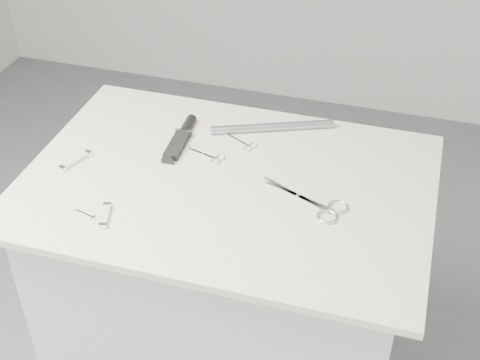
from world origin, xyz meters
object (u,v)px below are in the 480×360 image
(embroidery_scissors_b, at_px, (245,144))
(pocket_knife_a, at_px, (76,161))
(plinth, at_px, (229,310))
(pocket_knife_b, at_px, (105,215))
(tiny_scissors, at_px, (90,216))
(metal_rail, at_px, (272,127))
(embroidery_scissors_a, at_px, (211,157))
(sheathed_knife, at_px, (182,136))
(large_shears, at_px, (320,206))

(embroidery_scissors_b, distance_m, pocket_knife_a, 0.44)
(plinth, height_order, pocket_knife_a, pocket_knife_a)
(embroidery_scissors_b, bearing_deg, pocket_knife_b, -93.06)
(tiny_scissors, xyz_separation_m, pocket_knife_b, (0.03, 0.01, 0.00))
(plinth, distance_m, tiny_scissors, 0.58)
(plinth, relative_size, metal_rail, 2.68)
(plinth, bearing_deg, embroidery_scissors_a, 130.00)
(pocket_knife_a, bearing_deg, pocket_knife_b, -114.51)
(pocket_knife_a, relative_size, pocket_knife_b, 1.16)
(metal_rail, bearing_deg, tiny_scissors, -123.52)
(plinth, relative_size, sheathed_knife, 4.55)
(embroidery_scissors_b, bearing_deg, large_shears, -12.01)
(pocket_knife_a, distance_m, metal_rail, 0.53)
(large_shears, xyz_separation_m, pocket_knife_a, (-0.63, -0.00, 0.00))
(embroidery_scissors_a, distance_m, tiny_scissors, 0.36)
(plinth, distance_m, large_shears, 0.53)
(plinth, distance_m, embroidery_scissors_a, 0.48)
(tiny_scissors, distance_m, pocket_knife_b, 0.04)
(plinth, distance_m, sheathed_knife, 0.53)
(embroidery_scissors_b, height_order, metal_rail, metal_rail)
(sheathed_knife, relative_size, metal_rail, 0.59)
(sheathed_knife, bearing_deg, metal_rail, -66.94)
(pocket_knife_b, bearing_deg, tiny_scissors, 86.21)
(metal_rail, bearing_deg, embroidery_scissors_b, -121.92)
(plinth, bearing_deg, embroidery_scissors_b, 90.77)
(plinth, xyz_separation_m, embroidery_scissors_a, (-0.07, 0.08, 0.47))
(pocket_knife_a, bearing_deg, embroidery_scissors_b, -40.72)
(embroidery_scissors_a, relative_size, sheathed_knife, 0.55)
(pocket_knife_b, bearing_deg, embroidery_scissors_a, -44.70)
(large_shears, xyz_separation_m, metal_rail, (-0.19, 0.29, 0.01))
(embroidery_scissors_a, xyz_separation_m, pocket_knife_a, (-0.32, -0.12, 0.00))
(pocket_knife_b, relative_size, metal_rail, 0.25)
(pocket_knife_a, height_order, pocket_knife_b, pocket_knife_a)
(sheathed_knife, height_order, pocket_knife_a, sheathed_knife)
(embroidery_scissors_a, xyz_separation_m, sheathed_knife, (-0.10, 0.06, 0.01))
(plinth, distance_m, metal_rail, 0.54)
(metal_rail, bearing_deg, large_shears, -56.67)
(large_shears, bearing_deg, sheathed_knife, 179.05)
(plinth, height_order, metal_rail, metal_rail)
(plinth, relative_size, large_shears, 4.13)
(tiny_scissors, bearing_deg, large_shears, 34.49)
(metal_rail, bearing_deg, embroidery_scissors_a, -125.31)
(tiny_scissors, xyz_separation_m, metal_rail, (0.31, 0.47, 0.01))
(plinth, bearing_deg, large_shears, -8.45)
(large_shears, xyz_separation_m, embroidery_scissors_a, (-0.31, 0.12, -0.00))
(tiny_scissors, bearing_deg, metal_rail, 70.70)
(embroidery_scissors_a, height_order, metal_rail, metal_rail)
(large_shears, bearing_deg, embroidery_scissors_a, -178.31)
(embroidery_scissors_a, distance_m, metal_rail, 0.21)
(pocket_knife_a, bearing_deg, large_shears, -67.94)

